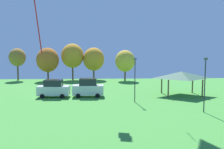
% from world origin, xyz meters
% --- Properties ---
extents(parked_car_leftmost, '(4.59, 2.25, 2.56)m').
position_xyz_m(parked_car_leftmost, '(-9.41, 37.85, 1.25)').
color(parked_car_leftmost, silver).
rests_on(parked_car_leftmost, ground).
extents(parked_car_second_from_left, '(4.49, 2.03, 2.69)m').
position_xyz_m(parked_car_second_from_left, '(-4.42, 37.91, 1.30)').
color(parked_car_second_from_left, silver).
rests_on(parked_car_second_from_left, ground).
extents(park_pavilion, '(6.43, 4.84, 3.60)m').
position_xyz_m(park_pavilion, '(9.54, 38.48, 3.08)').
color(park_pavilion, brown).
rests_on(park_pavilion, ground).
extents(light_post_0, '(0.36, 0.20, 5.99)m').
position_xyz_m(light_post_0, '(8.73, 28.57, 3.39)').
color(light_post_0, '#2D2D33').
rests_on(light_post_0, ground).
extents(light_post_1, '(0.36, 0.20, 5.79)m').
position_xyz_m(light_post_1, '(1.88, 34.10, 3.29)').
color(light_post_1, '#2D2D33').
rests_on(light_post_1, ground).
extents(treeline_tree_0, '(3.66, 3.66, 7.24)m').
position_xyz_m(treeline_tree_0, '(-21.39, 57.94, 5.19)').
color(treeline_tree_0, brown).
rests_on(treeline_tree_0, ground).
extents(treeline_tree_1, '(4.92, 4.92, 7.34)m').
position_xyz_m(treeline_tree_1, '(-14.40, 56.87, 4.63)').
color(treeline_tree_1, brown).
rests_on(treeline_tree_1, ground).
extents(treeline_tree_2, '(5.06, 5.06, 8.31)m').
position_xyz_m(treeline_tree_2, '(-9.10, 58.38, 5.52)').
color(treeline_tree_2, brown).
rests_on(treeline_tree_2, ground).
extents(treeline_tree_3, '(4.88, 4.88, 7.41)m').
position_xyz_m(treeline_tree_3, '(-4.24, 58.59, 4.72)').
color(treeline_tree_3, brown).
rests_on(treeline_tree_3, ground).
extents(treeline_tree_4, '(4.38, 4.38, 6.83)m').
position_xyz_m(treeline_tree_4, '(2.80, 56.14, 4.41)').
color(treeline_tree_4, brown).
rests_on(treeline_tree_4, ground).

